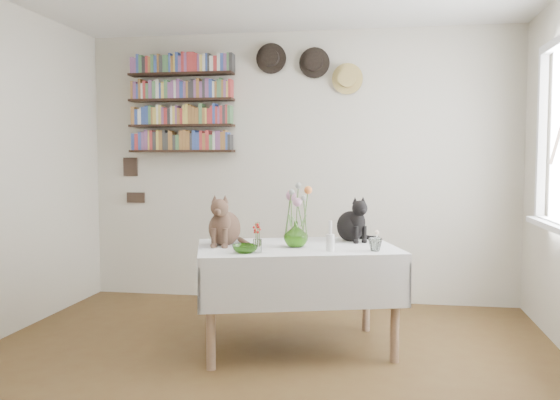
% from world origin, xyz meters
% --- Properties ---
extents(room, '(4.08, 4.58, 2.58)m').
position_xyz_m(room, '(0.00, 0.00, 1.25)').
color(room, brown).
rests_on(room, ground).
extents(dining_table, '(1.54, 1.21, 0.72)m').
position_xyz_m(dining_table, '(0.18, 0.81, 0.55)').
color(dining_table, white).
rests_on(dining_table, room).
extents(tabby_cat, '(0.25, 0.31, 0.37)m').
position_xyz_m(tabby_cat, '(-0.32, 0.78, 0.91)').
color(tabby_cat, brown).
rests_on(tabby_cat, dining_table).
extents(black_cat, '(0.35, 0.36, 0.34)m').
position_xyz_m(black_cat, '(0.54, 1.14, 0.89)').
color(black_cat, black).
rests_on(black_cat, dining_table).
extents(flower_vase, '(0.18, 0.18, 0.17)m').
position_xyz_m(flower_vase, '(0.18, 0.77, 0.81)').
color(flower_vase, '#71BC3B').
rests_on(flower_vase, dining_table).
extents(green_bowl, '(0.19, 0.19, 0.05)m').
position_xyz_m(green_bowl, '(-0.10, 0.46, 0.75)').
color(green_bowl, '#71BC3B').
rests_on(green_bowl, dining_table).
extents(drinking_glass, '(0.13, 0.13, 0.09)m').
position_xyz_m(drinking_glass, '(0.72, 0.67, 0.77)').
color(drinking_glass, white).
rests_on(drinking_glass, dining_table).
extents(candlestick, '(0.06, 0.06, 0.20)m').
position_xyz_m(candlestick, '(0.43, 0.62, 0.79)').
color(candlestick, white).
rests_on(candlestick, dining_table).
extents(berry_jar, '(0.06, 0.06, 0.22)m').
position_xyz_m(berry_jar, '(-0.03, 0.48, 0.82)').
color(berry_jar, white).
rests_on(berry_jar, dining_table).
extents(porcelain_figurine, '(0.05, 0.05, 0.10)m').
position_xyz_m(porcelain_figurine, '(0.73, 0.96, 0.77)').
color(porcelain_figurine, white).
rests_on(porcelain_figurine, dining_table).
extents(flower_bouquet, '(0.17, 0.13, 0.39)m').
position_xyz_m(flower_bouquet, '(0.18, 0.77, 1.06)').
color(flower_bouquet, '#4C7233').
rests_on(flower_bouquet, flower_vase).
extents(bookshelf_unit, '(1.00, 0.16, 0.91)m').
position_xyz_m(bookshelf_unit, '(-1.10, 2.16, 1.84)').
color(bookshelf_unit, black).
rests_on(bookshelf_unit, room).
extents(wall_hats, '(0.98, 0.09, 0.48)m').
position_xyz_m(wall_hats, '(0.12, 2.19, 2.17)').
color(wall_hats, black).
rests_on(wall_hats, room).
extents(wall_art_plaques, '(0.21, 0.02, 0.44)m').
position_xyz_m(wall_art_plaques, '(-1.63, 2.23, 1.12)').
color(wall_art_plaques, '#38281E').
rests_on(wall_art_plaques, room).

